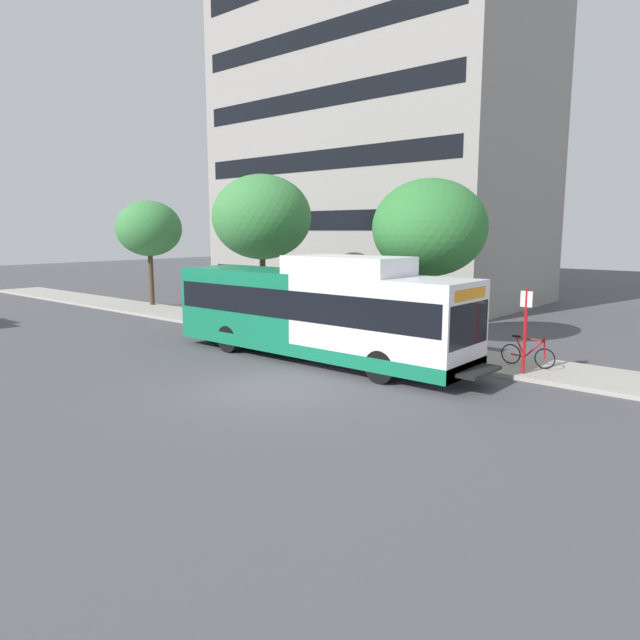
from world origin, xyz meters
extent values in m
plane|color=#4C4C51|center=(0.00, 8.00, 0.00)|extent=(120.00, 120.00, 0.00)
cube|color=#A8A399|center=(7.00, 6.00, 0.07)|extent=(3.00, 56.00, 0.14)
cube|color=white|center=(3.71, -1.37, 1.69)|extent=(2.54, 5.80, 2.73)
cube|color=#14724C|center=(3.71, 4.43, 1.69)|extent=(2.54, 5.80, 2.73)
cube|color=#14724C|center=(3.71, 1.53, 0.54)|extent=(2.57, 11.60, 0.44)
cube|color=black|center=(3.71, 1.53, 2.05)|extent=(2.58, 11.25, 0.96)
cube|color=black|center=(3.71, -4.23, 1.85)|extent=(2.34, 0.10, 1.24)
cube|color=orange|center=(3.71, -4.24, 2.72)|extent=(1.90, 0.08, 0.32)
cube|color=white|center=(3.71, 0.08, 3.35)|extent=(2.16, 4.06, 0.60)
cube|color=black|center=(3.71, -4.62, 0.55)|extent=(1.78, 0.60, 0.10)
cylinder|color=black|center=(2.58, -2.07, 0.50)|extent=(0.30, 1.00, 1.00)
cylinder|color=black|center=(4.84, -2.07, 0.50)|extent=(0.30, 1.00, 1.00)
cylinder|color=black|center=(2.58, 4.72, 0.50)|extent=(0.30, 1.00, 1.00)
cylinder|color=black|center=(4.84, 4.72, 0.50)|extent=(0.30, 1.00, 1.00)
cylinder|color=red|center=(5.89, -5.04, 1.44)|extent=(0.10, 0.10, 2.60)
cube|color=white|center=(5.87, -5.04, 2.44)|extent=(0.04, 0.36, 0.48)
torus|color=black|center=(6.93, -5.34, 0.47)|extent=(0.04, 0.66, 0.66)
torus|color=black|center=(6.93, -4.24, 0.47)|extent=(0.04, 0.66, 0.66)
cylinder|color=#B2191E|center=(6.93, -4.99, 0.74)|extent=(0.05, 0.64, 0.64)
cylinder|color=#B2191E|center=(6.93, -4.54, 0.74)|extent=(0.05, 0.34, 0.62)
cylinder|color=#B2191E|center=(6.93, -4.84, 1.04)|extent=(0.05, 0.90, 0.05)
cylinder|color=#B2191E|center=(6.93, -4.46, 0.46)|extent=(0.05, 0.45, 0.08)
cylinder|color=#B2191E|center=(6.93, -5.31, 0.81)|extent=(0.05, 0.10, 0.67)
cylinder|color=black|center=(6.93, -5.29, 1.14)|extent=(0.52, 0.03, 0.03)
cube|color=black|center=(6.93, -4.39, 1.08)|extent=(0.12, 0.24, 0.06)
cylinder|color=#4C3823|center=(7.99, -0.47, 1.56)|extent=(0.28, 0.28, 2.83)
ellipsoid|color=#337A38|center=(7.99, -0.47, 4.57)|extent=(4.27, 4.27, 3.63)
cylinder|color=#4C3823|center=(8.10, 8.60, 1.74)|extent=(0.28, 0.28, 3.20)
ellipsoid|color=#3D8442|center=(8.10, 8.60, 5.10)|extent=(4.70, 4.70, 4.00)
cylinder|color=#4C3823|center=(8.06, 17.97, 1.66)|extent=(0.28, 0.28, 3.04)
ellipsoid|color=#3D8442|center=(8.06, 17.97, 4.59)|extent=(3.75, 3.75, 3.19)
cube|color=gray|center=(20.37, 10.31, 18.45)|extent=(12.40, 19.40, 36.91)
cube|color=black|center=(20.37, 10.31, 1.68)|extent=(12.46, 17.85, 1.10)
cube|color=black|center=(20.37, 10.31, 5.03)|extent=(12.46, 17.85, 1.10)
cube|color=black|center=(20.37, 10.31, 8.39)|extent=(12.46, 17.85, 1.10)
cube|color=black|center=(20.37, 10.31, 11.74)|extent=(12.46, 17.85, 1.10)
cube|color=black|center=(20.37, 10.31, 15.10)|extent=(12.46, 17.85, 1.10)
cube|color=black|center=(20.37, 10.31, 18.45)|extent=(12.46, 17.85, 1.10)
camera|label=1|loc=(-11.15, -11.37, 4.47)|focal=32.19mm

